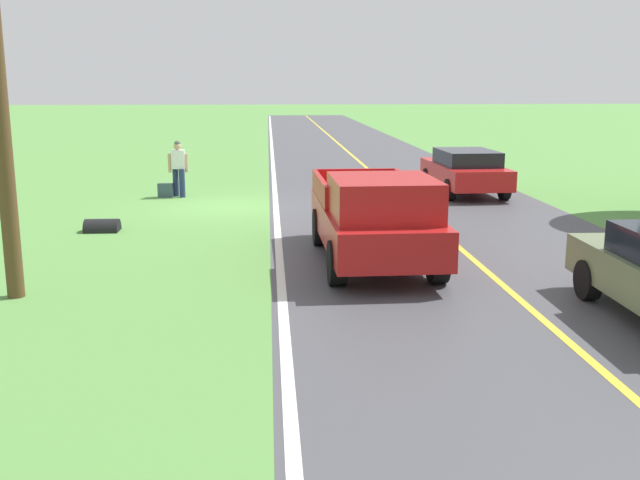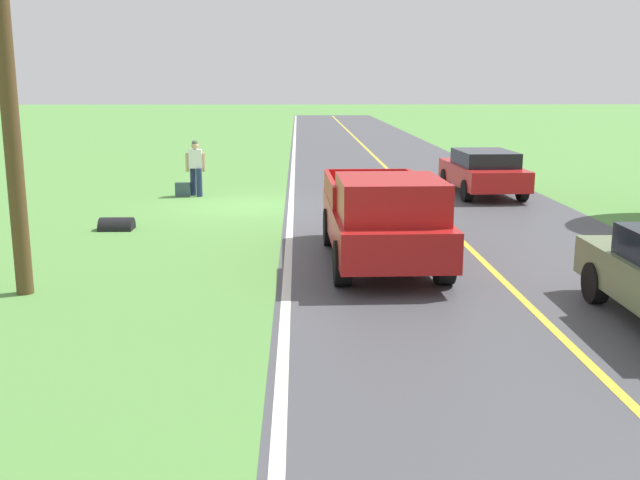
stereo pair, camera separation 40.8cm
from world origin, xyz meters
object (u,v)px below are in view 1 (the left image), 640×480
at_px(suitcase_carried, 165,190).
at_px(sedan_near_oncoming, 465,170).
at_px(hitchhiker_walking, 178,165).
at_px(pickup_truck_passing, 375,216).

bearing_deg(suitcase_carried, sedan_near_oncoming, 89.99).
height_order(hitchhiker_walking, sedan_near_oncoming, hitchhiker_walking).
distance_m(suitcase_carried, pickup_truck_passing, 10.50).
height_order(hitchhiker_walking, pickup_truck_passing, pickup_truck_passing).
relative_size(hitchhiker_walking, sedan_near_oncoming, 0.39).
bearing_deg(sedan_near_oncoming, hitchhiker_walking, -0.05).
height_order(suitcase_carried, pickup_truck_passing, pickup_truck_passing).
distance_m(hitchhiker_walking, sedan_near_oncoming, 9.06).
xyz_separation_m(hitchhiker_walking, pickup_truck_passing, (-4.84, 9.14, -0.01)).
relative_size(pickup_truck_passing, sedan_near_oncoming, 1.22).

